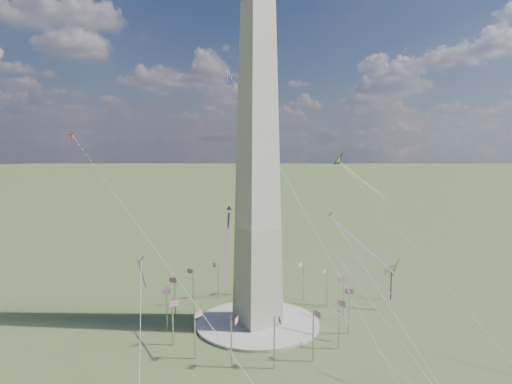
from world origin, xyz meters
TOP-DOWN VIEW (x-y plane):
  - ground at (0.00, 0.00)m, footprint 2000.00×2000.00m
  - plaza at (0.00, 0.00)m, footprint 36.00×36.00m
  - washington_monument at (0.00, 0.00)m, footprint 15.56×15.56m
  - flagpole_ring at (-0.00, -0.00)m, footprint 54.40×54.40m
  - tree_near at (49.67, -5.02)m, footprint 8.45×8.45m
  - kite_delta_black at (35.70, 5.34)m, footprint 12.23×17.35m
  - kite_diamond_purple at (-32.69, 3.77)m, footprint 2.57×3.11m
  - kite_streamer_left at (21.04, -16.30)m, footprint 7.04×21.48m
  - kite_streamer_mid at (-10.97, -2.66)m, footprint 12.96×20.77m
  - kite_streamer_right at (34.99, -3.79)m, footprint 14.37×16.07m
  - kite_small_red at (-43.38, 34.69)m, footprint 1.51×1.53m
  - kite_small_white at (11.90, 40.95)m, footprint 1.29×1.98m

SIDE VIEW (x-z plane):
  - ground at x=0.00m, z-range 0.00..0.00m
  - plaza at x=0.00m, z-range 0.00..0.80m
  - flagpole_ring at x=0.00m, z-range 0.77..13.77m
  - tree_near at x=49.67m, z-range 3.15..17.93m
  - kite_streamer_right at x=34.99m, z-range 5.31..19.28m
  - kite_diamond_purple at x=-32.69m, z-range 17.75..26.87m
  - kite_streamer_left at x=21.04m, z-range 19.78..34.83m
  - kite_streamer_mid at x=-10.97m, z-range 21.04..37.03m
  - kite_delta_black at x=35.70m, z-range 38.95..53.54m
  - washington_monument at x=0.00m, z-range -2.05..97.95m
  - kite_small_red at x=-43.38m, z-range 52.92..57.31m
  - kite_small_white at x=11.90m, z-range 75.73..80.59m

